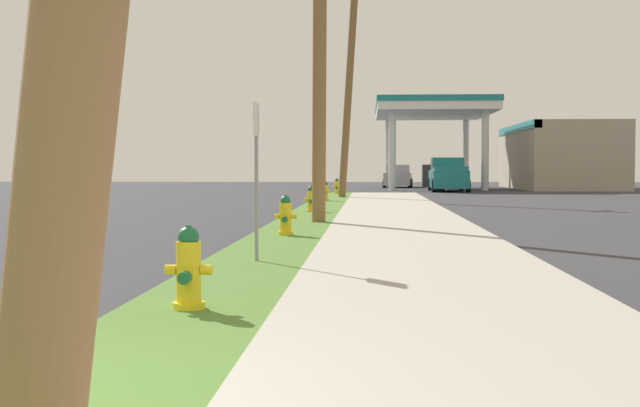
% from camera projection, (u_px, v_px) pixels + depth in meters
% --- Properties ---
extents(fire_hydrant_nearest, '(0.42, 0.38, 0.74)m').
position_uv_depth(fire_hydrant_nearest, '(189.00, 272.00, 7.71)').
color(fire_hydrant_nearest, yellow).
rests_on(fire_hydrant_nearest, grass_verge).
extents(fire_hydrant_second, '(0.42, 0.38, 0.74)m').
position_uv_depth(fire_hydrant_second, '(286.00, 218.00, 16.21)').
color(fire_hydrant_second, yellow).
rests_on(fire_hydrant_second, grass_verge).
extents(fire_hydrant_third, '(0.42, 0.37, 0.74)m').
position_uv_depth(fire_hydrant_third, '(311.00, 200.00, 24.80)').
color(fire_hydrant_third, yellow).
rests_on(fire_hydrant_third, grass_verge).
extents(fire_hydrant_fourth, '(0.42, 0.37, 0.74)m').
position_uv_depth(fire_hydrant_fourth, '(325.00, 192.00, 32.94)').
color(fire_hydrant_fourth, yellow).
rests_on(fire_hydrant_fourth, grass_verge).
extents(fire_hydrant_fifth, '(0.42, 0.38, 0.74)m').
position_uv_depth(fire_hydrant_fifth, '(337.00, 187.00, 42.02)').
color(fire_hydrant_fifth, yellow).
rests_on(fire_hydrant_fifth, grass_verge).
extents(utility_pole_midground, '(0.48, 1.39, 9.37)m').
position_uv_depth(utility_pole_midground, '(320.00, 14.00, 19.85)').
color(utility_pole_midground, olive).
rests_on(utility_pole_midground, grass_verge).
extents(utility_pole_background, '(1.25, 1.57, 9.37)m').
position_uv_depth(utility_pole_background, '(349.00, 86.00, 37.53)').
color(utility_pole_background, brown).
rests_on(utility_pole_background, grass_verge).
extents(street_sign_post, '(0.05, 0.36, 2.12)m').
position_uv_depth(street_sign_post, '(256.00, 148.00, 11.65)').
color(street_sign_post, gray).
rests_on(street_sign_post, grass_verge).
extents(gas_station_canopy, '(14.85, 13.58, 5.69)m').
position_uv_depth(gas_station_canopy, '(533.00, 148.00, 56.98)').
color(gas_station_canopy, silver).
rests_on(gas_station_canopy, ground).
extents(car_silver_by_near_pump, '(2.24, 4.62, 1.57)m').
position_uv_depth(car_silver_by_near_pump, '(398.00, 177.00, 61.00)').
color(car_silver_by_near_pump, '#BCBCC1').
rests_on(car_silver_by_near_pump, ground).
extents(truck_teal_at_forecourt, '(2.21, 5.44, 1.97)m').
position_uv_depth(truck_teal_at_forecourt, '(448.00, 176.00, 50.54)').
color(truck_teal_at_forecourt, '#197075').
rests_on(truck_teal_at_forecourt, ground).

